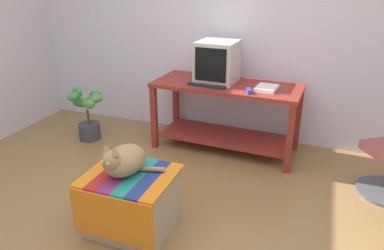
# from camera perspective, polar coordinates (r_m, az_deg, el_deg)

# --- Properties ---
(ground_plane) EXTENTS (14.00, 14.00, 0.00)m
(ground_plane) POSITION_cam_1_polar(r_m,az_deg,el_deg) (2.83, -7.20, -16.54)
(ground_plane) COLOR olive
(back_wall) EXTENTS (8.00, 0.10, 2.60)m
(back_wall) POSITION_cam_1_polar(r_m,az_deg,el_deg) (4.15, 5.34, 15.81)
(back_wall) COLOR silver
(back_wall) RESTS_ON ground_plane
(desk) EXTENTS (1.55, 0.70, 0.74)m
(desk) POSITION_cam_1_polar(r_m,az_deg,el_deg) (3.86, 5.38, 3.16)
(desk) COLOR maroon
(desk) RESTS_ON ground_plane
(tv_monitor) EXTENTS (0.41, 0.44, 0.42)m
(tv_monitor) POSITION_cam_1_polar(r_m,az_deg,el_deg) (3.82, 4.01, 9.84)
(tv_monitor) COLOR #BCB7A8
(tv_monitor) RESTS_ON desk
(keyboard) EXTENTS (0.42, 0.20, 0.02)m
(keyboard) POSITION_cam_1_polar(r_m,az_deg,el_deg) (3.71, 2.53, 6.37)
(keyboard) COLOR black
(keyboard) RESTS_ON desk
(book) EXTENTS (0.21, 0.27, 0.03)m
(book) POSITION_cam_1_polar(r_m,az_deg,el_deg) (3.64, 11.65, 5.72)
(book) COLOR white
(book) RESTS_ON desk
(ottoman_with_blanket) EXTENTS (0.63, 0.56, 0.45)m
(ottoman_with_blanket) POSITION_cam_1_polar(r_m,az_deg,el_deg) (2.78, -9.48, -11.72)
(ottoman_with_blanket) COLOR tan
(ottoman_with_blanket) RESTS_ON ground_plane
(cat) EXTENTS (0.42, 0.40, 0.28)m
(cat) POSITION_cam_1_polar(r_m,az_deg,el_deg) (2.61, -10.74, -5.47)
(cat) COLOR #9E7A4C
(cat) RESTS_ON ottoman_with_blanket
(potted_plant) EXTENTS (0.41, 0.36, 0.63)m
(potted_plant) POSITION_cam_1_polar(r_m,az_deg,el_deg) (4.31, -16.05, 1.64)
(potted_plant) COLOR #3D3D42
(potted_plant) RESTS_ON ground_plane
(stapler) EXTENTS (0.08, 0.12, 0.04)m
(stapler) POSITION_cam_1_polar(r_m,az_deg,el_deg) (3.51, 8.95, 5.31)
(stapler) COLOR #2342B7
(stapler) RESTS_ON desk
(pen) EXTENTS (0.12, 0.08, 0.01)m
(pen) POSITION_cam_1_polar(r_m,az_deg,el_deg) (3.75, 12.94, 5.88)
(pen) COLOR #B7B7BC
(pen) RESTS_ON desk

